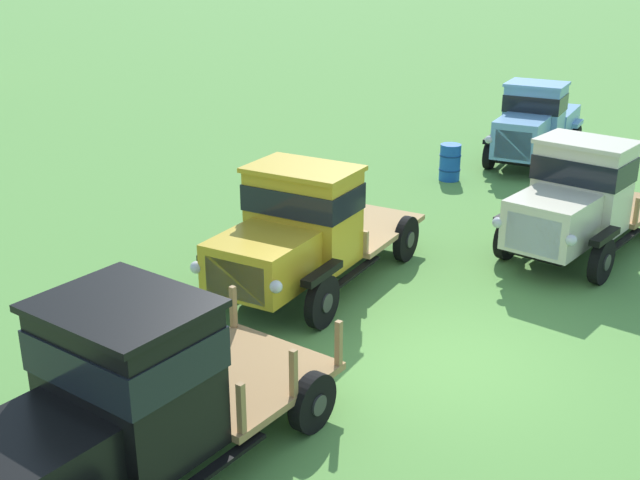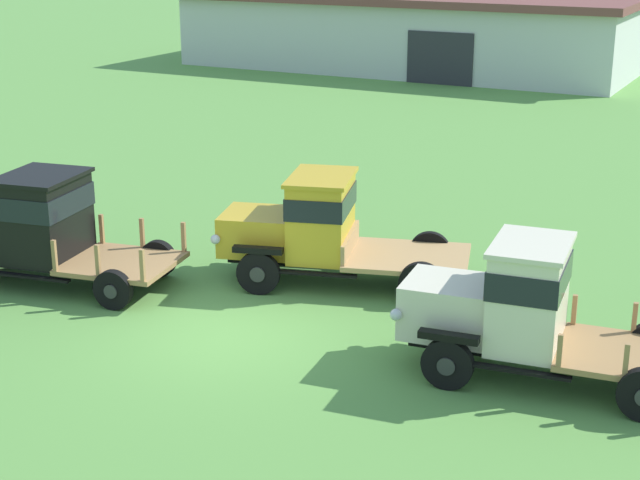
{
  "view_description": "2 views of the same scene",
  "coord_description": "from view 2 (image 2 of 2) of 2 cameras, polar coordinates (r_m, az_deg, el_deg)",
  "views": [
    {
      "loc": [
        -8.63,
        -6.37,
        5.94
      ],
      "look_at": [
        0.33,
        3.0,
        1.0
      ],
      "focal_mm": 45.0,
      "sensor_mm": 36.0,
      "label": 1
    },
    {
      "loc": [
        9.1,
        -13.87,
        7.19
      ],
      "look_at": [
        0.33,
        3.0,
        1.0
      ],
      "focal_mm": 55.0,
      "sensor_mm": 36.0,
      "label": 2
    }
  ],
  "objects": [
    {
      "name": "vintage_truck_midrow_center",
      "position": [
        20.26,
        -0.26,
        0.78
      ],
      "size": [
        5.5,
        3.36,
        2.28
      ],
      "color": "black",
      "rests_on": "ground"
    },
    {
      "name": "ground_plane",
      "position": [
        18.08,
        -5.35,
        -5.48
      ],
      "size": [
        240.0,
        240.0,
        0.0
      ],
      "primitive_type": "plane",
      "color": "#5B9342"
    },
    {
      "name": "vintage_truck_second_in_line",
      "position": [
        21.12,
        -16.32,
        0.8
      ],
      "size": [
        5.56,
        2.84,
        2.31
      ],
      "color": "black",
      "rests_on": "ground"
    },
    {
      "name": "vintage_truck_far_side",
      "position": [
        16.37,
        11.35,
        -3.84
      ],
      "size": [
        5.01,
        2.5,
        2.32
      ],
      "color": "black",
      "rests_on": "ground"
    },
    {
      "name": "farm_shed",
      "position": [
        50.59,
        4.87,
        11.98
      ],
      "size": [
        22.89,
        7.86,
        3.77
      ],
      "color": "silver",
      "rests_on": "ground"
    }
  ]
}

